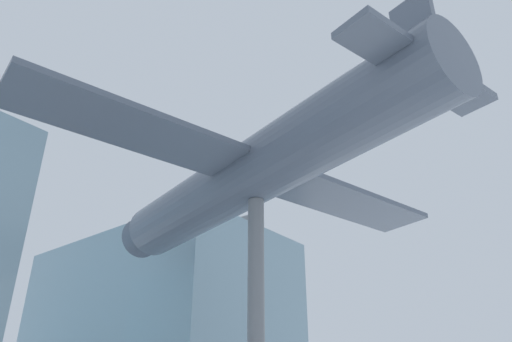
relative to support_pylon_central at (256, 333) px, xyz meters
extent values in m
cube|color=slate|center=(8.02, 13.42, 7.25)|extent=(0.36, 13.39, 0.60)
cylinder|color=slate|center=(0.00, 0.00, 0.00)|extent=(0.48, 0.48, 7.71)
cylinder|color=#4C5666|center=(0.00, 0.00, 4.86)|extent=(5.17, 14.02, 2.01)
cube|color=#4C5666|center=(0.00, 0.00, 4.86)|extent=(15.00, 5.45, 0.18)
cube|color=#4C5666|center=(-1.42, -5.97, 5.01)|extent=(4.88, 2.08, 0.18)
cube|color=#4C5666|center=(-1.42, -5.97, 6.08)|extent=(0.43, 1.11, 2.04)
cone|color=#4C5666|center=(1.73, 7.30, 4.86)|extent=(1.91, 1.43, 1.71)
sphere|color=black|center=(1.90, 7.99, 4.86)|extent=(0.44, 0.44, 0.44)
camera|label=1|loc=(-10.81, -8.71, -2.15)|focal=35.00mm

